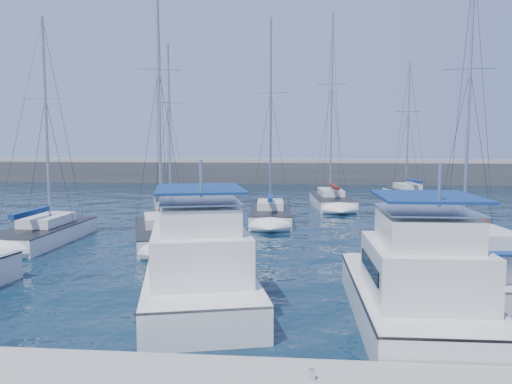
# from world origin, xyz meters

# --- Properties ---
(ground) EXTENTS (220.00, 220.00, 0.00)m
(ground) POSITION_xyz_m (0.00, 0.00, 0.00)
(ground) COLOR black
(ground) RESTS_ON ground
(breakwater) EXTENTS (160.00, 6.00, 4.45)m
(breakwater) POSITION_xyz_m (0.00, 52.00, 1.05)
(breakwater) COLOR #424244
(breakwater) RESTS_ON ground
(dock_cleat_centre) EXTENTS (0.16, 0.16, 0.25)m
(dock_cleat_centre) POSITION_xyz_m (0.00, -11.00, 0.72)
(dock_cleat_centre) COLOR silver
(dock_cleat_centre) RESTS_ON dock
(motor_yacht_port_inner) EXTENTS (6.32, 10.95, 4.69)m
(motor_yacht_port_inner) POSITION_xyz_m (-4.03, -3.78, 1.13)
(motor_yacht_port_inner) COLOR silver
(motor_yacht_port_inner) RESTS_ON ground
(motor_yacht_stbd_inner) EXTENTS (3.92, 9.06, 4.69)m
(motor_yacht_stbd_inner) POSITION_xyz_m (3.42, -5.74, 1.13)
(motor_yacht_stbd_inner) COLOR silver
(motor_yacht_stbd_inner) RESTS_ON ground
(motor_yacht_stbd_outer) EXTENTS (2.89, 5.60, 3.20)m
(motor_yacht_stbd_outer) POSITION_xyz_m (5.98, -3.38, 0.94)
(motor_yacht_stbd_outer) COLOR silver
(motor_yacht_stbd_outer) RESTS_ON ground
(sailboat_mid_a) EXTENTS (3.07, 8.31, 13.53)m
(sailboat_mid_a) POSITION_xyz_m (-15.35, 6.07, 0.51)
(sailboat_mid_a) COLOR silver
(sailboat_mid_a) RESTS_ON ground
(sailboat_mid_b) EXTENTS (5.66, 8.95, 16.24)m
(sailboat_mid_b) POSITION_xyz_m (-8.39, 6.65, 0.54)
(sailboat_mid_b) COLOR silver
(sailboat_mid_b) RESTS_ON ground
(sailboat_mid_c) EXTENTS (3.41, 7.84, 15.28)m
(sailboat_mid_c) POSITION_xyz_m (-2.53, 14.79, 0.54)
(sailboat_mid_c) COLOR silver
(sailboat_mid_c) RESTS_ON ground
(sailboat_mid_d) EXTENTS (4.04, 9.71, 15.91)m
(sailboat_mid_d) POSITION_xyz_m (8.88, 6.48, 0.52)
(sailboat_mid_d) COLOR silver
(sailboat_mid_d) RESTS_ON ground
(sailboat_back_a) EXTENTS (5.72, 9.48, 15.36)m
(sailboat_back_a) POSITION_xyz_m (-12.39, 23.68, 0.52)
(sailboat_back_a) COLOR silver
(sailboat_back_a) RESTS_ON ground
(sailboat_back_b) EXTENTS (3.92, 9.97, 18.12)m
(sailboat_back_b) POSITION_xyz_m (2.52, 24.72, 0.54)
(sailboat_back_b) COLOR silver
(sailboat_back_b) RESTS_ON ground
(sailboat_back_c) EXTENTS (4.35, 8.28, 14.61)m
(sailboat_back_c) POSITION_xyz_m (11.02, 31.95, 0.52)
(sailboat_back_c) COLOR silver
(sailboat_back_c) RESTS_ON ground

